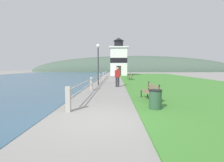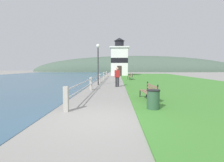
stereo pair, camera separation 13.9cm
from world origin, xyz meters
name	(u,v)px [view 2 (the right image)]	position (x,y,z in m)	size (l,w,h in m)	color
ground_plane	(96,119)	(0.00, 0.00, 0.00)	(160.00, 160.00, 0.00)	gray
grass_verge	(172,81)	(7.40, 15.70, 0.03)	(12.00, 47.11, 0.06)	#428433
water_strip	(1,81)	(-13.90, 15.70, 0.01)	(24.00, 75.38, 0.01)	#385B75
seawall_railing	(99,77)	(-1.30, 13.85, 0.59)	(0.18, 25.88, 0.99)	#A8A399
park_bench_near	(149,91)	(2.34, 3.20, 0.54)	(0.62, 1.92, 0.94)	#846B51
park_bench_midway	(130,76)	(2.51, 18.20, 0.54)	(0.59, 1.93, 0.94)	#846B51
lighthouse	(119,59)	(1.14, 30.67, 3.33)	(3.85, 3.85, 7.75)	white
person_strolling	(117,76)	(0.70, 9.71, 0.94)	(0.47, 0.34, 1.73)	#28282D
trash_bin	(153,100)	(2.15, 1.30, 0.42)	(0.54, 0.54, 0.84)	#2D5138
lamp_post	(98,57)	(-1.15, 11.25, 2.74)	(0.36, 0.36, 3.96)	#333338
distant_hillside	(136,72)	(8.00, 61.41, 0.00)	(80.00, 16.00, 12.00)	#475B4C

